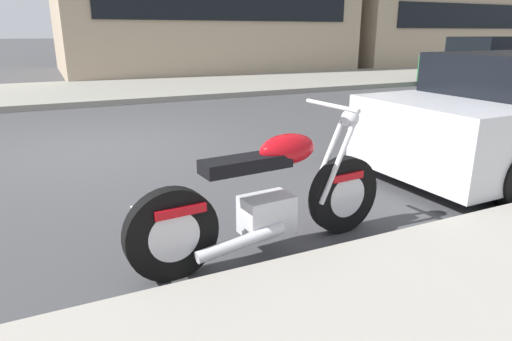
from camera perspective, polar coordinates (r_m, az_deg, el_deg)
ground_plane at (r=6.96m, az=-18.97°, el=2.56°), size 260.00×260.00×0.00m
sidewalk_far_curb at (r=18.51m, az=18.39°, el=11.56°), size 120.00×5.00×0.14m
parking_stall_stripe at (r=3.64m, az=-11.82°, el=-10.21°), size 0.12×2.20×0.01m
parked_motorcycle at (r=3.41m, az=1.75°, el=-3.73°), size 2.21×0.62×1.13m
car_opposite_curb at (r=16.55m, az=27.99°, el=12.15°), size 4.58×1.90×1.53m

